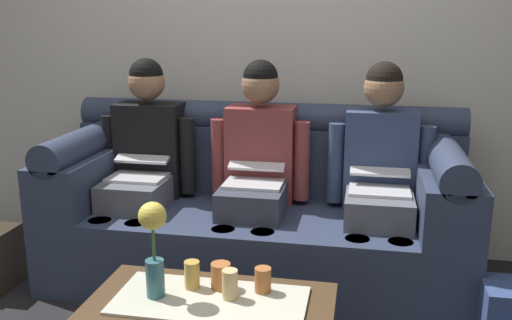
{
  "coord_description": "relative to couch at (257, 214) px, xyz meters",
  "views": [
    {
      "loc": [
        0.56,
        -1.77,
        1.44
      ],
      "look_at": [
        0.04,
        0.91,
        0.75
      ],
      "focal_mm": 39.45,
      "sensor_mm": 36.0,
      "label": 1
    }
  ],
  "objects": [
    {
      "name": "person_right",
      "position": [
        0.66,
        -0.0,
        0.29
      ],
      "size": [
        0.56,
        0.67,
        1.22
      ],
      "color": "#595B66",
      "rests_on": "ground_plane"
    },
    {
      "name": "coffee_table",
      "position": [
        0.0,
        -0.99,
        -0.06
      ],
      "size": [
        0.97,
        0.51,
        0.36
      ],
      "color": "#47331E",
      "rests_on": "ground_plane"
    },
    {
      "name": "flower_vase",
      "position": [
        -0.22,
        -1.01,
        0.23
      ],
      "size": [
        0.11,
        0.11,
        0.39
      ],
      "color": "#336672",
      "rests_on": "coffee_table"
    },
    {
      "name": "cup_near_right",
      "position": [
        -0.1,
        -0.91,
        0.05
      ],
      "size": [
        0.06,
        0.06,
        0.11
      ],
      "primitive_type": "cylinder",
      "color": "gold",
      "rests_on": "coffee_table"
    },
    {
      "name": "couch",
      "position": [
        0.0,
        0.0,
        0.0
      ],
      "size": [
        2.25,
        0.88,
        0.96
      ],
      "color": "#2D3851",
      "rests_on": "ground_plane"
    },
    {
      "name": "back_wall_patterned",
      "position": [
        0.0,
        0.53,
        1.08
      ],
      "size": [
        6.0,
        0.12,
        2.9
      ],
      "primitive_type": "cube",
      "color": "silver",
      "rests_on": "ground_plane"
    },
    {
      "name": "cup_far_left",
      "position": [
        0.02,
        -0.89,
        0.05
      ],
      "size": [
        0.08,
        0.08,
        0.11
      ],
      "primitive_type": "cylinder",
      "color": "#B26633",
      "rests_on": "coffee_table"
    },
    {
      "name": "cup_near_left",
      "position": [
        0.19,
        -0.89,
        0.04
      ],
      "size": [
        0.07,
        0.07,
        0.1
      ],
      "primitive_type": "cylinder",
      "color": "#B26633",
      "rests_on": "coffee_table"
    },
    {
      "name": "cup_far_center",
      "position": [
        0.08,
        -0.97,
        0.05
      ],
      "size": [
        0.06,
        0.06,
        0.12
      ],
      "primitive_type": "cylinder",
      "color": "#DBB77A",
      "rests_on": "coffee_table"
    },
    {
      "name": "person_left",
      "position": [
        -0.66,
        -0.0,
        0.29
      ],
      "size": [
        0.56,
        0.67,
        1.22
      ],
      "color": "#595B66",
      "rests_on": "ground_plane"
    },
    {
      "name": "person_middle",
      "position": [
        0.0,
        -0.0,
        0.29
      ],
      "size": [
        0.56,
        0.67,
        1.22
      ],
      "color": "#383D4C",
      "rests_on": "ground_plane"
    }
  ]
}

